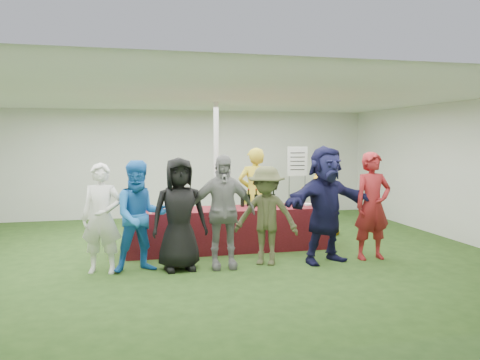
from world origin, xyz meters
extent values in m
plane|color=#284719|center=(0.00, 0.00, 0.00)|extent=(60.00, 60.00, 0.00)
plane|color=white|center=(0.00, 4.00, 1.35)|extent=(10.00, 0.00, 10.00)
plane|color=white|center=(0.00, -4.00, 1.35)|extent=(10.00, 0.00, 10.00)
plane|color=white|center=(5.00, 0.00, 1.35)|extent=(0.00, 8.00, 8.00)
plane|color=white|center=(0.00, 0.00, 2.70)|extent=(10.00, 10.00, 0.00)
cylinder|color=silver|center=(0.50, 1.20, 1.35)|extent=(0.10, 0.10, 2.70)
cube|color=maroon|center=(0.53, 0.12, 0.38)|extent=(3.60, 0.80, 0.75)
cylinder|color=black|center=(0.81, 0.26, 0.86)|extent=(0.07, 0.07, 0.22)
cylinder|color=black|center=(0.81, 0.26, 1.01)|extent=(0.03, 0.03, 0.08)
cylinder|color=maroon|center=(0.81, 0.26, 1.06)|extent=(0.03, 0.03, 0.02)
cylinder|color=black|center=(0.93, 0.29, 0.86)|extent=(0.07, 0.07, 0.22)
cylinder|color=black|center=(0.93, 0.29, 1.01)|extent=(0.03, 0.03, 0.08)
cylinder|color=maroon|center=(0.93, 0.29, 1.06)|extent=(0.03, 0.03, 0.02)
cylinder|color=black|center=(1.06, 0.23, 0.86)|extent=(0.07, 0.07, 0.22)
cylinder|color=black|center=(1.06, 0.23, 1.01)|extent=(0.03, 0.03, 0.08)
cylinder|color=maroon|center=(1.06, 0.23, 1.06)|extent=(0.03, 0.03, 0.02)
cylinder|color=black|center=(1.24, 0.30, 0.86)|extent=(0.07, 0.07, 0.22)
cylinder|color=black|center=(1.24, 0.30, 1.01)|extent=(0.03, 0.03, 0.08)
cylinder|color=maroon|center=(1.24, 0.30, 1.06)|extent=(0.03, 0.03, 0.02)
cylinder|color=black|center=(1.39, 0.23, 0.86)|extent=(0.07, 0.07, 0.22)
cylinder|color=black|center=(1.39, 0.23, 1.01)|extent=(0.03, 0.03, 0.08)
cylinder|color=maroon|center=(1.39, 0.23, 1.06)|extent=(0.03, 0.03, 0.02)
cylinder|color=silver|center=(-0.86, -0.14, 0.75)|extent=(0.06, 0.06, 0.00)
cylinder|color=silver|center=(-0.86, -0.14, 0.79)|extent=(0.01, 0.01, 0.07)
cylinder|color=silver|center=(-0.86, -0.14, 0.87)|extent=(0.06, 0.06, 0.08)
cylinder|color=silver|center=(-0.61, -0.18, 0.75)|extent=(0.06, 0.06, 0.00)
cylinder|color=silver|center=(-0.61, -0.18, 0.79)|extent=(0.01, 0.01, 0.07)
cylinder|color=silver|center=(-0.61, -0.18, 0.87)|extent=(0.06, 0.06, 0.08)
cylinder|color=#3F0607|center=(-0.61, -0.18, 0.84)|extent=(0.05, 0.05, 0.02)
cylinder|color=silver|center=(-0.26, -0.12, 0.75)|extent=(0.06, 0.06, 0.00)
cylinder|color=silver|center=(-0.26, -0.12, 0.79)|extent=(0.01, 0.01, 0.07)
cylinder|color=silver|center=(-0.26, -0.12, 0.87)|extent=(0.06, 0.06, 0.08)
cylinder|color=#3F0607|center=(-0.26, -0.12, 0.84)|extent=(0.05, 0.05, 0.02)
cylinder|color=silver|center=(0.21, -0.14, 0.75)|extent=(0.06, 0.06, 0.00)
cylinder|color=silver|center=(0.21, -0.14, 0.79)|extent=(0.01, 0.01, 0.07)
cylinder|color=silver|center=(0.21, -0.14, 0.87)|extent=(0.06, 0.06, 0.08)
cylinder|color=#3F0607|center=(0.21, -0.14, 0.84)|extent=(0.05, 0.05, 0.02)
cylinder|color=silver|center=(1.82, -0.11, 0.75)|extent=(0.06, 0.06, 0.00)
cylinder|color=silver|center=(1.82, -0.11, 0.79)|extent=(0.01, 0.01, 0.07)
cylinder|color=silver|center=(1.82, -0.11, 0.87)|extent=(0.06, 0.06, 0.08)
cylinder|color=#3F0607|center=(1.82, -0.11, 0.84)|extent=(0.05, 0.05, 0.02)
cylinder|color=silver|center=(0.53, 0.20, 0.85)|extent=(0.07, 0.07, 0.20)
cylinder|color=silver|center=(0.53, 0.20, 0.96)|extent=(0.03, 0.03, 0.03)
cube|color=white|center=(2.11, 0.17, 0.77)|extent=(0.25, 0.18, 0.03)
cylinder|color=slate|center=(2.14, -0.10, 0.84)|extent=(0.26, 0.26, 0.18)
cylinder|color=slate|center=(2.52, 2.60, 0.55)|extent=(0.02, 0.02, 1.10)
cylinder|color=slate|center=(2.92, 2.60, 0.55)|extent=(0.02, 0.02, 1.10)
cube|color=white|center=(2.72, 2.60, 1.45)|extent=(0.50, 0.02, 0.70)
cube|color=black|center=(2.72, 2.59, 1.65)|extent=(0.36, 0.01, 0.02)
cube|color=black|center=(2.72, 2.59, 1.55)|extent=(0.36, 0.01, 0.02)
cube|color=black|center=(2.72, 2.59, 1.45)|extent=(0.36, 0.01, 0.02)
cube|color=black|center=(2.72, 2.59, 1.35)|extent=(0.36, 0.01, 0.02)
cube|color=black|center=(2.72, 2.59, 1.25)|extent=(0.36, 0.01, 0.02)
imported|color=gold|center=(1.22, 0.93, 0.90)|extent=(0.72, 0.54, 1.81)
imported|color=gold|center=(2.66, 1.04, 0.85)|extent=(0.96, 0.84, 1.69)
imported|color=white|center=(-1.58, -0.86, 0.82)|extent=(0.67, 0.51, 1.63)
imported|color=blue|center=(-1.03, -0.91, 0.83)|extent=(0.90, 0.75, 1.66)
imported|color=black|center=(-0.46, -0.95, 0.85)|extent=(0.87, 0.61, 1.70)
imported|color=gray|center=(0.19, -1.00, 0.87)|extent=(1.04, 0.46, 1.74)
imported|color=#46492A|center=(0.90, -0.96, 0.78)|extent=(1.16, 0.96, 1.56)
imported|color=#15163C|center=(1.86, -1.05, 0.94)|extent=(1.82, 0.99, 1.87)
imported|color=maroon|center=(2.70, -1.03, 0.88)|extent=(0.66, 0.45, 1.77)
camera|label=1|loc=(-1.15, -7.94, 1.97)|focal=35.00mm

